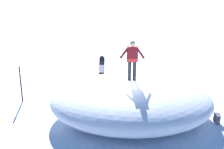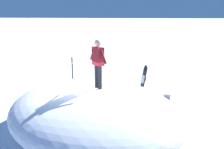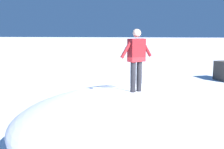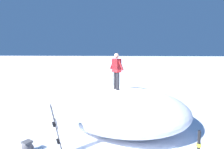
% 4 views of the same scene
% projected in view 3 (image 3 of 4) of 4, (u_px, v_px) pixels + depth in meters
% --- Properties ---
extents(ground, '(240.00, 240.00, 0.00)m').
position_uv_depth(ground, '(144.00, 141.00, 7.70)').
color(ground, white).
extents(snow_mound, '(8.39, 8.50, 1.59)m').
position_uv_depth(snow_mound, '(132.00, 118.00, 7.28)').
color(snow_mound, white).
rests_on(snow_mound, ground).
extents(snowboarder_standing, '(0.70, 0.82, 1.63)m').
position_uv_depth(snowboarder_standing, '(136.00, 56.00, 6.83)').
color(snowboarder_standing, black).
rests_on(snowboarder_standing, snow_mound).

